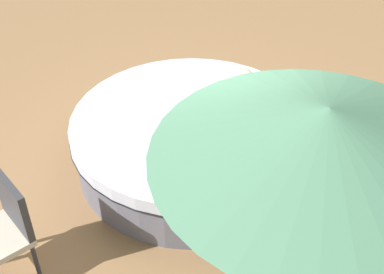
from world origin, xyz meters
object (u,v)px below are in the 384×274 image
(patio_chair, at_px, (4,225))
(throw_pillow_1, at_px, (237,78))
(round_bed, at_px, (192,141))
(throw_pillow_0, at_px, (261,138))
(patio_umbrella, at_px, (324,137))

(patio_chair, bearing_deg, throw_pillow_1, -84.72)
(round_bed, bearing_deg, throw_pillow_1, 165.65)
(throw_pillow_1, relative_size, patio_chair, 0.43)
(round_bed, relative_size, throw_pillow_1, 6.20)
(throw_pillow_0, relative_size, throw_pillow_1, 1.30)
(throw_pillow_1, distance_m, patio_chair, 2.99)
(patio_chair, xyz_separation_m, patio_umbrella, (-0.32, 2.40, 1.43))
(throw_pillow_0, relative_size, patio_chair, 0.56)
(round_bed, height_order, throw_pillow_0, throw_pillow_0)
(round_bed, relative_size, patio_umbrella, 1.18)
(patio_chair, distance_m, patio_umbrella, 2.81)
(throw_pillow_0, bearing_deg, throw_pillow_1, -149.41)
(throw_pillow_0, height_order, throw_pillow_1, throw_pillow_0)
(throw_pillow_1, bearing_deg, throw_pillow_0, 30.59)
(throw_pillow_0, xyz_separation_m, patio_umbrella, (1.46, 0.71, 1.28))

